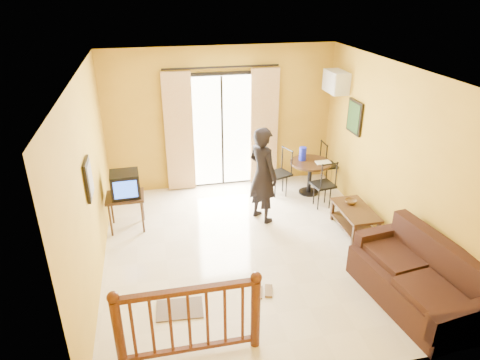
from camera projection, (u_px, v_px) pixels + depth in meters
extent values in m
plane|color=beige|center=(250.00, 249.00, 6.79)|extent=(5.00, 5.00, 0.00)
plane|color=white|center=(252.00, 71.00, 5.59)|extent=(5.00, 5.00, 0.00)
plane|color=#B78C23|center=(221.00, 119.00, 8.40)|extent=(4.50, 0.00, 4.50)
plane|color=#B78C23|center=(314.00, 274.00, 3.98)|extent=(4.50, 0.00, 4.50)
plane|color=#B78C23|center=(89.00, 183.00, 5.76)|extent=(0.00, 5.00, 5.00)
plane|color=#B78C23|center=(392.00, 157.00, 6.62)|extent=(0.00, 5.00, 5.00)
cube|color=black|center=(222.00, 131.00, 8.49)|extent=(1.34, 0.03, 2.34)
cube|color=white|center=(222.00, 132.00, 8.46)|extent=(1.20, 0.04, 2.20)
cube|color=black|center=(222.00, 132.00, 8.45)|extent=(0.04, 0.02, 2.20)
cube|color=beige|center=(179.00, 133.00, 8.23)|extent=(0.55, 0.08, 2.35)
cube|color=beige|center=(264.00, 127.00, 8.56)|extent=(0.55, 0.08, 2.35)
cylinder|color=black|center=(221.00, 67.00, 7.88)|extent=(2.20, 0.04, 0.04)
cube|color=black|center=(125.00, 197.00, 7.14)|extent=(0.62, 0.52, 0.04)
cylinder|color=black|center=(110.00, 220.00, 7.03)|extent=(0.04, 0.04, 0.60)
cylinder|color=black|center=(143.00, 217.00, 7.13)|extent=(0.04, 0.04, 0.60)
cylinder|color=black|center=(112.00, 208.00, 7.40)|extent=(0.04, 0.04, 0.60)
cylinder|color=black|center=(142.00, 205.00, 7.50)|extent=(0.04, 0.04, 0.60)
cube|color=black|center=(125.00, 184.00, 7.04)|extent=(0.48, 0.44, 0.42)
cube|color=blue|center=(125.00, 190.00, 6.86)|extent=(0.37, 0.03, 0.30)
cube|color=black|center=(88.00, 179.00, 5.52)|extent=(0.04, 0.42, 0.52)
cube|color=#5C564F|center=(90.00, 179.00, 5.53)|extent=(0.01, 0.34, 0.44)
cylinder|color=black|center=(311.00, 163.00, 8.32)|extent=(0.80, 0.80, 0.04)
cylinder|color=black|center=(309.00, 178.00, 8.46)|extent=(0.08, 0.08, 0.65)
cylinder|color=black|center=(308.00, 192.00, 8.59)|extent=(0.39, 0.39, 0.03)
cylinder|color=#161FD1|center=(303.00, 154.00, 8.34)|extent=(0.14, 0.14, 0.27)
cube|color=beige|center=(323.00, 162.00, 8.26)|extent=(0.28, 0.18, 0.02)
cube|color=silver|center=(336.00, 82.00, 8.00)|extent=(0.30, 0.60, 0.40)
cube|color=gray|center=(329.00, 82.00, 7.97)|extent=(0.02, 0.56, 0.36)
cube|color=black|center=(355.00, 117.00, 7.66)|extent=(0.04, 0.50, 0.60)
cube|color=black|center=(353.00, 117.00, 7.65)|extent=(0.01, 0.42, 0.52)
cube|color=black|center=(356.00, 210.00, 7.14)|extent=(0.52, 0.94, 0.04)
cube|color=black|center=(354.00, 224.00, 7.25)|extent=(0.48, 0.90, 0.03)
cube|color=black|center=(354.00, 235.00, 6.81)|extent=(0.05, 0.05, 0.40)
cube|color=black|center=(378.00, 232.00, 6.89)|extent=(0.05, 0.05, 0.40)
cube|color=black|center=(333.00, 210.00, 7.55)|extent=(0.05, 0.05, 0.40)
cube|color=black|center=(355.00, 207.00, 7.63)|extent=(0.05, 0.05, 0.40)
imported|color=brown|center=(351.00, 202.00, 7.29)|extent=(0.24, 0.24, 0.06)
cube|color=black|center=(413.00, 288.00, 5.60)|extent=(1.10, 1.85, 0.44)
cube|color=black|center=(441.00, 261.00, 5.50)|extent=(0.43, 1.76, 0.60)
cube|color=black|center=(460.00, 320.00, 4.75)|extent=(0.89, 0.29, 0.33)
cube|color=black|center=(382.00, 238.00, 6.25)|extent=(0.89, 0.29, 0.33)
cube|color=black|center=(430.00, 293.00, 5.15)|extent=(0.69, 0.78, 0.11)
cube|color=black|center=(396.00, 256.00, 5.82)|extent=(0.69, 0.78, 0.11)
imported|color=black|center=(263.00, 175.00, 7.31)|extent=(0.65, 0.74, 1.71)
cylinder|color=#471E0F|center=(119.00, 335.00, 4.55)|extent=(0.11, 0.11, 0.92)
cylinder|color=#471E0F|center=(255.00, 314.00, 4.84)|extent=(0.11, 0.11, 0.92)
sphere|color=#471E0F|center=(113.00, 297.00, 4.33)|extent=(0.13, 0.13, 0.13)
sphere|color=#471E0F|center=(256.00, 278.00, 4.62)|extent=(0.13, 0.13, 0.13)
cube|color=#471E0F|center=(187.00, 291.00, 4.50)|extent=(1.55, 0.08, 0.06)
cube|color=#471E0F|center=(191.00, 348.00, 4.85)|extent=(1.55, 0.06, 0.05)
cube|color=#62554E|center=(180.00, 309.00, 5.55)|extent=(0.63, 0.44, 0.02)
cube|color=brown|center=(259.00, 292.00, 5.84)|extent=(0.17, 0.27, 0.03)
cube|color=brown|center=(269.00, 291.00, 5.86)|extent=(0.17, 0.27, 0.03)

